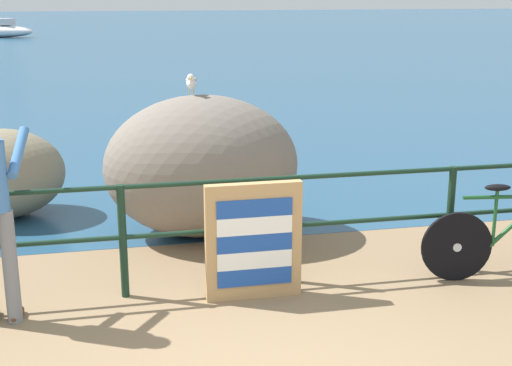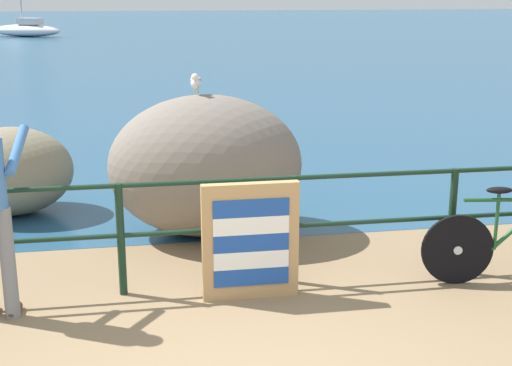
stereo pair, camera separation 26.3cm
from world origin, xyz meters
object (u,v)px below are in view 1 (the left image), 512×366
(breakwater_boulder_main, at_px, (202,166))
(breakwater_boulder_left, at_px, (2,174))
(folded_deckchair_stack, at_px, (254,241))
(seagull, at_px, (191,81))

(breakwater_boulder_main, relative_size, breakwater_boulder_left, 1.45)
(folded_deckchair_stack, xyz_separation_m, seagull, (-0.28, 1.87, 1.16))
(folded_deckchair_stack, height_order, seagull, seagull)
(folded_deckchair_stack, relative_size, breakwater_boulder_main, 0.49)
(folded_deckchair_stack, distance_m, breakwater_boulder_left, 3.76)
(breakwater_boulder_main, relative_size, seagull, 6.18)
(breakwater_boulder_main, height_order, breakwater_boulder_left, breakwater_boulder_main)
(breakwater_boulder_main, xyz_separation_m, seagull, (-0.08, 0.09, 0.91))
(breakwater_boulder_main, distance_m, breakwater_boulder_left, 2.49)
(folded_deckchair_stack, height_order, breakwater_boulder_left, breakwater_boulder_left)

